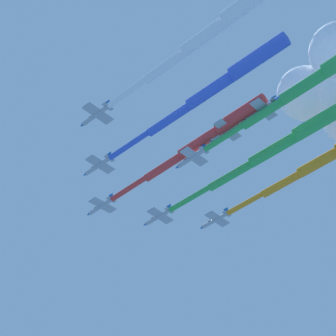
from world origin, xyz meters
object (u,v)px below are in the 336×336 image
object	(u,v)px
jet_port_outer	(306,84)
jet_starboard_mid	(321,161)
jet_lead	(203,140)
jet_port_mid	(207,34)
jet_port_inner	(214,87)
jet_starboard_inner	(278,147)

from	to	relation	value
jet_port_outer	jet_starboard_mid	bearing A→B (deg)	168.47
jet_lead	jet_port_mid	xyz separation A→B (m)	(30.72, 2.60, -0.03)
jet_lead	jet_port_inner	bearing A→B (deg)	12.29
jet_port_inner	jet_starboard_inner	world-z (taller)	jet_port_inner
jet_starboard_inner	jet_port_mid	xyz separation A→B (m)	(32.88, -15.98, 1.90)
jet_starboard_inner	jet_starboard_mid	size ratio (longest dim) A/B	1.13
jet_lead	jet_port_outer	bearing A→B (deg)	54.73
jet_lead	jet_starboard_mid	world-z (taller)	jet_lead
jet_starboard_inner	jet_port_outer	distance (m)	20.51
jet_lead	jet_port_mid	world-z (taller)	jet_lead
jet_lead	jet_port_inner	world-z (taller)	jet_lead
jet_starboard_mid	jet_port_outer	bearing A→B (deg)	-11.53
jet_starboard_inner	jet_port_outer	world-z (taller)	jet_starboard_inner
jet_starboard_inner	jet_port_mid	distance (m)	36.61
jet_starboard_inner	jet_lead	bearing A→B (deg)	-83.38
jet_lead	jet_port_inner	xyz separation A→B (m)	(16.68, 3.63, -0.85)
jet_port_inner	jet_port_outer	distance (m)	21.12
jet_port_outer	jet_starboard_inner	bearing A→B (deg)	-162.84
jet_port_mid	jet_starboard_mid	bearing A→B (deg)	145.19
jet_starboard_mid	jet_port_mid	bearing A→B (deg)	-34.81
jet_port_inner	jet_starboard_mid	distance (m)	36.45
jet_lead	jet_port_outer	world-z (taller)	jet_lead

